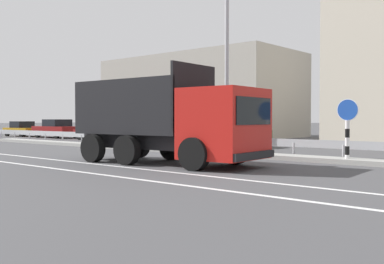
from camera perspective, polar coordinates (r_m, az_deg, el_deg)
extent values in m
plane|color=#424244|center=(18.47, -4.45, -3.33)|extent=(320.00, 320.00, 0.00)
cube|color=silver|center=(15.04, -8.23, -4.47)|extent=(67.64, 0.16, 0.01)
cube|color=silver|center=(13.97, -13.65, -4.98)|extent=(67.64, 0.16, 0.01)
cube|color=gray|center=(20.63, 1.36, -2.55)|extent=(37.20, 1.10, 0.18)
cube|color=#9EA0A5|center=(21.24, 2.76, -1.00)|extent=(67.64, 0.04, 0.32)
cylinder|color=#ADADB2|center=(37.92, -23.04, -0.43)|extent=(0.09, 0.09, 0.62)
cylinder|color=#ADADB2|center=(36.05, -21.57, -0.51)|extent=(0.09, 0.09, 0.62)
cylinder|color=#ADADB2|center=(34.21, -19.94, -0.61)|extent=(0.09, 0.09, 0.62)
cylinder|color=#ADADB2|center=(32.40, -18.13, -0.71)|extent=(0.09, 0.09, 0.62)
cylinder|color=#ADADB2|center=(30.63, -16.11, -0.83)|extent=(0.09, 0.09, 0.62)
cylinder|color=#ADADB2|center=(28.90, -13.83, -0.95)|extent=(0.09, 0.09, 0.62)
cylinder|color=#ADADB2|center=(27.22, -11.28, -1.10)|extent=(0.09, 0.09, 0.62)
cylinder|color=#ADADB2|center=(25.60, -8.39, -1.26)|extent=(0.09, 0.09, 0.62)
cylinder|color=#ADADB2|center=(24.06, -5.13, -1.43)|extent=(0.09, 0.09, 0.62)
cylinder|color=#ADADB2|center=(22.60, -1.43, -1.63)|extent=(0.09, 0.09, 0.62)
cylinder|color=#ADADB2|center=(21.25, 2.76, -1.84)|extent=(0.09, 0.09, 0.62)
cylinder|color=#ADADB2|center=(20.03, 7.49, -2.06)|extent=(0.09, 0.09, 0.62)
cylinder|color=#ADADB2|center=(18.97, 12.79, -2.30)|extent=(0.09, 0.09, 0.62)
cylinder|color=#ADADB2|center=(18.08, 18.67, -2.54)|extent=(0.09, 0.09, 0.62)
cube|color=red|center=(14.68, 4.13, 1.07)|extent=(2.34, 2.64, 2.29)
cube|color=black|center=(14.12, 7.91, 2.66)|extent=(0.18, 2.15, 0.86)
cube|color=black|center=(14.15, 8.01, -2.97)|extent=(0.27, 2.45, 0.24)
cube|color=black|center=(16.94, -6.25, -1.13)|extent=(5.16, 1.72, 0.53)
cube|color=black|center=(16.93, -6.25, -0.03)|extent=(5.02, 2.73, 0.12)
cube|color=black|center=(17.78, -3.72, 3.24)|extent=(4.87, 0.43, 1.85)
cube|color=black|center=(16.10, -9.06, 3.39)|extent=(4.87, 0.43, 1.85)
cube|color=black|center=(15.40, 0.25, 4.35)|extent=(0.26, 2.40, 2.32)
cube|color=black|center=(18.64, -11.63, 3.14)|extent=(0.26, 2.40, 1.85)
cylinder|color=black|center=(15.93, 5.52, -2.26)|extent=(1.06, 0.39, 1.04)
cylinder|color=black|center=(13.90, 0.26, -2.82)|extent=(1.06, 0.39, 1.04)
cylinder|color=black|center=(17.62, -2.61, -1.87)|extent=(1.06, 0.39, 1.04)
cylinder|color=black|center=(15.81, -8.27, -2.30)|extent=(1.06, 0.39, 1.04)
cylinder|color=black|center=(18.80, -6.80, -1.66)|extent=(1.06, 0.39, 1.04)
cylinder|color=black|center=(17.11, -12.48, -2.02)|extent=(1.06, 0.39, 1.04)
cylinder|color=white|center=(17.16, 19.09, -3.28)|extent=(0.16, 0.16, 0.31)
cylinder|color=black|center=(17.14, 19.10, -2.23)|extent=(0.16, 0.16, 0.31)
cylinder|color=white|center=(17.12, 19.11, -1.19)|extent=(0.16, 0.16, 0.31)
cylinder|color=black|center=(17.11, 19.12, -0.14)|extent=(0.16, 0.16, 0.31)
cylinder|color=white|center=(17.10, 19.13, 0.91)|extent=(0.16, 0.16, 0.31)
cylinder|color=#1E4CB2|center=(17.10, 19.15, 2.68)|extent=(0.74, 0.03, 0.74)
cylinder|color=white|center=(17.10, 19.15, 2.68)|extent=(0.80, 0.02, 0.80)
cylinder|color=#ADADB2|center=(20.02, 4.46, 12.83)|extent=(0.18, 0.18, 10.97)
cube|color=#B27A14|center=(44.32, -20.68, 0.19)|extent=(3.94, 2.01, 0.50)
cube|color=black|center=(44.41, -20.77, 0.90)|extent=(1.70, 1.67, 0.60)
cylinder|color=black|center=(43.78, -18.90, -0.13)|extent=(0.61, 0.23, 0.60)
cylinder|color=black|center=(42.86, -20.83, -0.19)|extent=(0.61, 0.23, 0.60)
cylinder|color=black|center=(45.80, -20.54, -0.07)|extent=(0.61, 0.23, 0.60)
cylinder|color=black|center=(44.92, -22.41, -0.13)|extent=(0.61, 0.23, 0.60)
cube|color=maroon|center=(39.92, -16.85, 0.21)|extent=(4.65, 1.97, 0.69)
cube|color=black|center=(39.79, -16.75, 1.13)|extent=(1.96, 1.71, 0.59)
cylinder|color=black|center=(40.67, -19.03, -0.27)|extent=(0.60, 0.21, 0.60)
cylinder|color=black|center=(41.63, -16.87, -0.20)|extent=(0.60, 0.21, 0.60)
cylinder|color=black|center=(38.22, -16.83, -0.36)|extent=(0.60, 0.21, 0.60)
cylinder|color=black|center=(39.25, -14.59, -0.30)|extent=(0.60, 0.21, 0.60)
cube|color=maroon|center=(34.60, -11.59, -0.12)|extent=(4.48, 1.76, 0.50)
cube|color=black|center=(34.48, -11.46, 0.77)|extent=(1.89, 1.53, 0.58)
cylinder|color=black|center=(35.22, -14.03, -0.51)|extent=(0.60, 0.20, 0.60)
cylinder|color=black|center=(36.20, -11.91, -0.44)|extent=(0.60, 0.20, 0.60)
cylinder|color=black|center=(33.01, -11.23, -0.63)|extent=(0.60, 0.20, 0.60)
cylinder|color=black|center=(34.05, -9.06, -0.55)|extent=(0.60, 0.20, 0.60)
cube|color=silver|center=(30.04, -4.20, -0.31)|extent=(4.22, 2.25, 0.55)
cube|color=black|center=(30.10, -4.38, 0.71)|extent=(1.84, 1.83, 0.51)
cylinder|color=black|center=(29.97, -1.22, -0.83)|extent=(0.61, 0.25, 0.60)
cylinder|color=black|center=(28.54, -3.45, -0.96)|extent=(0.61, 0.25, 0.60)
cylinder|color=black|center=(31.56, -4.87, -0.71)|extent=(0.61, 0.25, 0.60)
cylinder|color=black|center=(30.21, -7.15, -0.83)|extent=(0.61, 0.25, 0.60)
cube|color=#335B33|center=(26.19, 5.35, -0.46)|extent=(4.11, 1.78, 0.68)
cube|color=black|center=(26.10, 5.58, 0.91)|extent=(1.74, 1.55, 0.57)
cylinder|color=black|center=(26.30, 2.04, -1.18)|extent=(0.60, 0.21, 0.60)
cylinder|color=black|center=(27.62, 4.17, -1.05)|extent=(0.60, 0.21, 0.60)
cylinder|color=black|center=(24.81, 6.66, -1.37)|extent=(0.60, 0.21, 0.60)
cylinder|color=black|center=(26.20, 8.67, -1.21)|extent=(0.60, 0.21, 0.60)
cube|color=gray|center=(42.98, 0.97, 4.48)|extent=(18.51, 9.06, 7.43)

